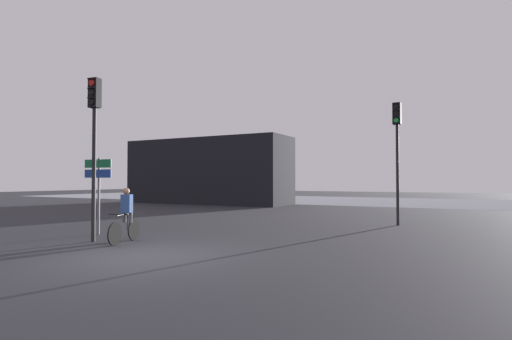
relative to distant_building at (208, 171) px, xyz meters
name	(u,v)px	position (x,y,z in m)	size (l,w,h in m)	color
ground_plane	(141,257)	(11.50, -19.34, -2.58)	(120.00, 120.00, 0.00)	#28282D
water_strip	(379,201)	(11.50, 10.00, -2.58)	(80.00, 16.00, 0.01)	slate
distant_building	(208,171)	(0.00, 0.00, 0.00)	(13.58, 4.00, 5.16)	black
traffic_light_far_right	(397,141)	(15.95, -9.36, 0.89)	(0.34, 0.36, 5.05)	black
traffic_light_near_left	(94,129)	(8.54, -18.25, 0.82)	(0.35, 0.37, 4.93)	black
direction_sign_post	(98,182)	(7.40, -17.11, -0.78)	(1.09, 0.19, 2.60)	slate
cyclist	(126,215)	(9.51, -17.89, -1.76)	(0.59, 1.66, 1.62)	black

